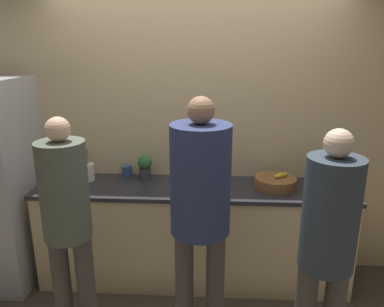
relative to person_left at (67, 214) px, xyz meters
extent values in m
plane|color=#4C4238|center=(0.83, 0.36, -0.95)|extent=(14.00, 14.00, 0.00)
cube|color=#D6BC8C|center=(0.83, 1.00, 0.35)|extent=(5.20, 0.06, 2.60)
cube|color=beige|center=(0.83, 0.71, -0.52)|extent=(2.64, 0.59, 0.86)
cube|color=#28282D|center=(0.83, 0.71, -0.07)|extent=(2.67, 0.62, 0.03)
cylinder|color=#4C4742|center=(-0.09, 0.00, -0.56)|extent=(0.13, 0.13, 0.78)
cylinder|color=#4C4742|center=(0.09, 0.00, -0.56)|extent=(0.13, 0.13, 0.78)
cylinder|color=#515B4C|center=(0.00, 0.00, 0.17)|extent=(0.33, 0.33, 0.68)
sphere|color=#DBAD89|center=(0.00, 0.00, 0.59)|extent=(0.16, 0.16, 0.16)
cylinder|color=#4C4742|center=(0.80, 0.02, -0.53)|extent=(0.13, 0.13, 0.84)
cylinder|color=#4C4742|center=(1.02, 0.02, -0.53)|extent=(0.13, 0.13, 0.84)
cylinder|color=navy|center=(0.91, 0.02, 0.26)|extent=(0.40, 0.40, 0.74)
sphere|color=#936B4C|center=(0.91, 0.02, 0.72)|extent=(0.18, 0.18, 0.18)
cylinder|color=#333D47|center=(1.67, -0.27, 0.17)|extent=(0.32, 0.32, 0.68)
sphere|color=beige|center=(1.67, -0.27, 0.60)|extent=(0.16, 0.16, 0.16)
cylinder|color=brown|center=(1.52, 0.71, -0.01)|extent=(0.35, 0.35, 0.09)
ellipsoid|color=yellow|center=(1.56, 0.71, 0.05)|extent=(0.15, 0.12, 0.04)
cylinder|color=silver|center=(-0.12, 0.79, 0.02)|extent=(0.13, 0.13, 0.15)
cylinder|color=#99754C|center=(-0.13, 0.79, 0.12)|extent=(0.01, 0.05, 0.23)
cylinder|color=#99754C|center=(-0.11, 0.79, 0.12)|extent=(0.03, 0.05, 0.23)
cylinder|color=#99754C|center=(-0.12, 0.78, 0.12)|extent=(0.05, 0.01, 0.23)
cylinder|color=silver|center=(1.88, 0.72, 0.00)|extent=(0.06, 0.06, 0.12)
cylinder|color=silver|center=(1.88, 0.72, 0.08)|extent=(0.03, 0.03, 0.04)
cylinder|color=black|center=(1.88, 0.72, 0.11)|extent=(0.03, 0.03, 0.01)
cylinder|color=brown|center=(1.84, 0.62, 0.02)|extent=(0.07, 0.07, 0.14)
cylinder|color=brown|center=(1.84, 0.62, 0.11)|extent=(0.03, 0.03, 0.04)
cylinder|color=black|center=(1.84, 0.62, 0.14)|extent=(0.04, 0.04, 0.02)
cylinder|color=#335184|center=(0.21, 0.92, -0.01)|extent=(0.09, 0.09, 0.10)
cylinder|color=#3D3D42|center=(0.39, 0.84, 0.00)|extent=(0.10, 0.10, 0.10)
sphere|color=#2D6B33|center=(0.39, 0.84, 0.10)|extent=(0.13, 0.13, 0.13)
camera|label=1|loc=(0.99, -2.27, 1.12)|focal=35.00mm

